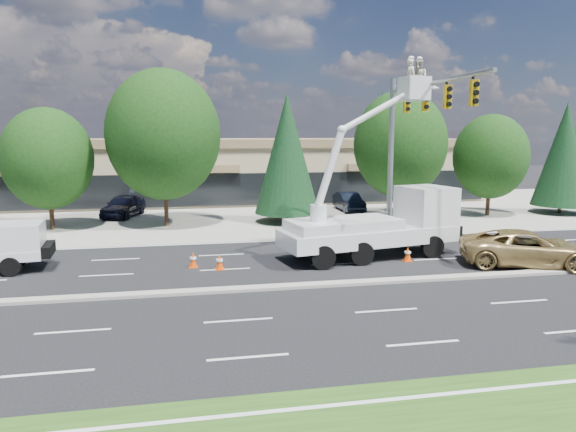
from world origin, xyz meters
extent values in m
plane|color=black|center=(0.00, 0.00, 0.00)|extent=(140.00, 140.00, 0.00)
cube|color=gray|center=(0.00, 20.00, 0.01)|extent=(140.00, 22.00, 0.01)
cube|color=gray|center=(0.00, 0.00, 0.06)|extent=(120.00, 0.55, 0.12)
cube|color=tan|center=(0.00, 30.00, 2.50)|extent=(50.00, 15.00, 5.00)
cube|color=olive|center=(0.00, 30.00, 5.15)|extent=(50.40, 15.40, 0.70)
cube|color=black|center=(0.00, 22.45, 1.50)|extent=(48.00, 0.12, 2.60)
cylinder|color=#332114|center=(-10.00, 15.00, 1.23)|extent=(0.28, 0.28, 2.45)
ellipsoid|color=black|center=(-10.00, 15.00, 4.43)|extent=(5.45, 5.45, 6.26)
cylinder|color=#332114|center=(-3.00, 15.00, 1.62)|extent=(0.28, 0.28, 3.25)
ellipsoid|color=black|center=(-3.00, 15.00, 5.87)|extent=(7.22, 7.22, 8.30)
cylinder|color=#332114|center=(5.00, 15.00, 0.40)|extent=(0.26, 0.26, 0.80)
cone|color=black|center=(5.00, 15.00, 4.62)|extent=(4.37, 4.37, 7.98)
cylinder|color=#332114|center=(13.00, 15.00, 1.45)|extent=(0.28, 0.28, 2.89)
ellipsoid|color=black|center=(13.00, 15.00, 5.22)|extent=(6.43, 6.43, 7.39)
cylinder|color=#332114|center=(20.00, 15.00, 1.19)|extent=(0.28, 0.28, 2.39)
ellipsoid|color=black|center=(20.00, 15.00, 4.31)|extent=(5.30, 5.30, 6.10)
cylinder|color=#332114|center=(26.00, 15.00, 0.40)|extent=(0.26, 0.26, 0.80)
cone|color=black|center=(26.00, 15.00, 4.44)|extent=(4.20, 4.20, 7.67)
cylinder|color=#332114|center=(-18.00, 42.00, 0.40)|extent=(0.26, 0.26, 0.80)
cone|color=black|center=(-18.00, 42.00, 4.23)|extent=(4.00, 4.00, 7.31)
cylinder|color=#332114|center=(-4.00, 42.00, 0.40)|extent=(0.26, 0.26, 0.80)
cone|color=black|center=(-4.00, 42.00, 5.13)|extent=(4.85, 4.85, 8.86)
cylinder|color=#332114|center=(10.00, 42.00, 0.40)|extent=(0.26, 0.26, 0.80)
cone|color=black|center=(10.00, 42.00, 4.66)|extent=(4.40, 4.40, 8.04)
cylinder|color=#332114|center=(22.00, 42.00, 0.40)|extent=(0.26, 0.26, 0.80)
cone|color=black|center=(22.00, 42.00, 6.00)|extent=(5.67, 5.67, 10.36)
cylinder|color=gray|center=(10.00, 9.20, 4.50)|extent=(0.32, 0.32, 9.00)
cylinder|color=gray|center=(10.00, 4.20, 8.30)|extent=(0.20, 10.00, 0.20)
cylinder|color=gray|center=(11.30, 9.20, 8.60)|extent=(2.60, 0.12, 0.12)
cube|color=gold|center=(10.00, 7.20, 7.55)|extent=(0.32, 0.22, 1.05)
cube|color=gold|center=(10.00, 5.00, 7.55)|extent=(0.32, 0.22, 1.05)
cube|color=gold|center=(10.00, 2.80, 7.55)|extent=(0.32, 0.22, 1.05)
cube|color=gold|center=(10.00, 0.60, 7.55)|extent=(0.32, 0.22, 1.05)
cube|color=silver|center=(-8.83, 4.74, 1.42)|extent=(2.21, 2.17, 1.37)
cube|color=black|center=(-8.24, 4.81, 1.60)|extent=(0.26, 1.73, 0.91)
cube|color=silver|center=(7.00, 4.20, 1.09)|extent=(9.04, 4.30, 0.76)
cube|color=silver|center=(10.19, 4.86, 2.23)|extent=(2.64, 2.94, 2.17)
cube|color=black|center=(10.99, 5.02, 2.39)|extent=(0.52, 2.15, 1.30)
cube|color=silver|center=(5.62, 3.92, 1.68)|extent=(5.61, 3.50, 0.54)
cylinder|color=silver|center=(4.34, 3.65, 2.28)|extent=(0.76, 0.76, 0.87)
cube|color=silver|center=(9.24, 4.66, 8.06)|extent=(1.37, 1.20, 1.17)
imported|color=beige|center=(9.01, 4.61, 8.50)|extent=(0.58, 0.76, 1.88)
imported|color=beige|center=(9.48, 4.71, 8.50)|extent=(0.88, 1.04, 1.88)
ellipsoid|color=white|center=(9.01, 4.61, 9.45)|extent=(0.28, 0.28, 0.20)
ellipsoid|color=white|center=(9.48, 4.71, 9.45)|extent=(0.28, 0.28, 0.20)
cube|color=#DD4106|center=(-1.37, 3.86, 0.01)|extent=(0.40, 0.40, 0.03)
cone|color=#DD4106|center=(-1.37, 3.86, 0.35)|extent=(0.36, 0.36, 0.70)
cylinder|color=white|center=(-1.37, 3.86, 0.42)|extent=(0.29, 0.29, 0.10)
cube|color=#DD4106|center=(-0.23, 3.27, 0.01)|extent=(0.40, 0.40, 0.03)
cone|color=#DD4106|center=(-0.23, 3.27, 0.35)|extent=(0.36, 0.36, 0.70)
cylinder|color=white|center=(-0.23, 3.27, 0.42)|extent=(0.29, 0.29, 0.10)
cube|color=#DD4106|center=(8.54, 3.14, 0.01)|extent=(0.40, 0.40, 0.03)
cone|color=#DD4106|center=(8.54, 3.14, 0.35)|extent=(0.36, 0.36, 0.70)
cylinder|color=white|center=(8.54, 3.14, 0.42)|extent=(0.29, 0.29, 0.10)
cube|color=#DD4106|center=(11.74, 3.32, 0.01)|extent=(0.40, 0.40, 0.03)
cone|color=#DD4106|center=(11.74, 3.32, 0.35)|extent=(0.36, 0.36, 0.70)
cylinder|color=white|center=(11.74, 3.32, 0.42)|extent=(0.29, 0.29, 0.10)
imported|color=tan|center=(13.50, 1.36, 0.80)|extent=(6.34, 4.47, 1.60)
imported|color=black|center=(-6.23, 19.38, 0.81)|extent=(3.15, 5.11, 1.62)
imported|color=black|center=(10.68, 19.11, 0.71)|extent=(1.52, 4.34, 1.43)
camera|label=1|loc=(-1.36, -18.89, 5.88)|focal=32.00mm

